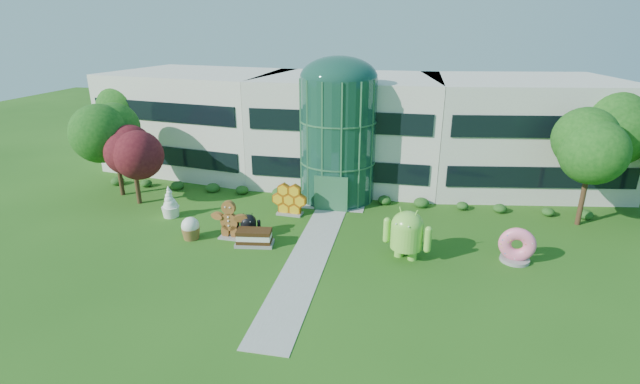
% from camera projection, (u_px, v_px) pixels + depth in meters
% --- Properties ---
extents(ground, '(140.00, 140.00, 0.00)m').
position_uv_depth(ground, '(304.00, 267.00, 27.76)').
color(ground, '#215114').
rests_on(ground, ground).
extents(building, '(46.00, 15.00, 9.30)m').
position_uv_depth(building, '(349.00, 128.00, 42.74)').
color(building, beige).
rests_on(building, ground).
extents(atrium, '(6.00, 6.00, 9.80)m').
position_uv_depth(atrium, '(338.00, 140.00, 37.13)').
color(atrium, '#194738').
rests_on(atrium, ground).
extents(walkway, '(2.40, 20.00, 0.04)m').
position_uv_depth(walkway, '(311.00, 251.00, 29.60)').
color(walkway, '#9E9E93').
rests_on(walkway, ground).
extents(tree_red, '(4.00, 4.00, 6.00)m').
position_uv_depth(tree_red, '(135.00, 168.00, 36.53)').
color(tree_red, '#3F0C14').
rests_on(tree_red, ground).
extents(trees_backdrop, '(52.00, 8.00, 8.40)m').
position_uv_depth(trees_backdrop, '(340.00, 146.00, 38.29)').
color(trees_backdrop, '#144912').
rests_on(trees_backdrop, ground).
extents(android_green, '(3.72, 3.06, 3.62)m').
position_uv_depth(android_green, '(407.00, 231.00, 28.21)').
color(android_green, '#7FD143').
rests_on(android_green, ground).
extents(android_black, '(1.93, 1.49, 1.97)m').
position_uv_depth(android_black, '(248.00, 224.00, 31.19)').
color(android_black, black).
rests_on(android_black, ground).
extents(donut, '(2.32, 1.38, 2.27)m').
position_uv_depth(donut, '(517.00, 244.00, 28.04)').
color(donut, '#FD608D').
rests_on(donut, ground).
extents(gingerbread, '(2.97, 1.25, 2.70)m').
position_uv_depth(gingerbread, '(229.00, 219.00, 31.08)').
color(gingerbread, brown).
rests_on(gingerbread, ground).
extents(ice_cream_sandwich, '(2.61, 1.56, 1.10)m').
position_uv_depth(ice_cream_sandwich, '(254.00, 237.00, 30.28)').
color(ice_cream_sandwich, black).
rests_on(ice_cream_sandwich, ground).
extents(honeycomb, '(2.90, 1.22, 2.23)m').
position_uv_depth(honeycomb, '(289.00, 201.00, 34.96)').
color(honeycomb, yellow).
rests_on(honeycomb, ground).
extents(froyo, '(1.55, 1.55, 2.40)m').
position_uv_depth(froyo, '(170.00, 202.00, 34.55)').
color(froyo, white).
rests_on(froyo, ground).
extents(cupcake, '(1.62, 1.62, 1.55)m').
position_uv_depth(cupcake, '(191.00, 228.00, 31.12)').
color(cupcake, white).
rests_on(cupcake, ground).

